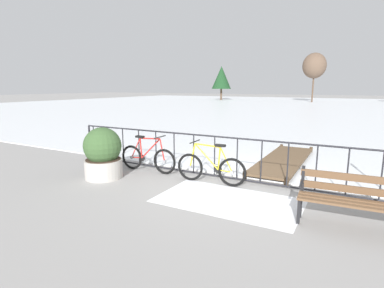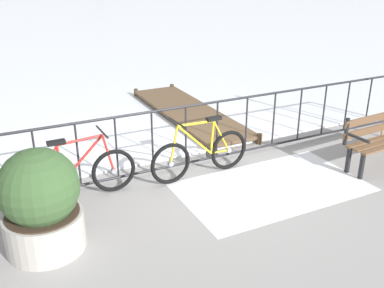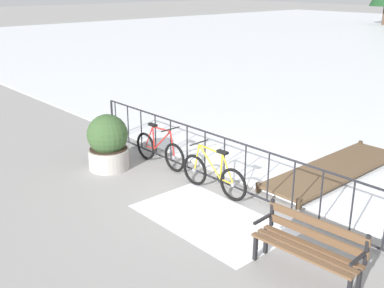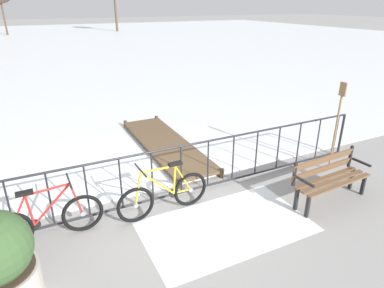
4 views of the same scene
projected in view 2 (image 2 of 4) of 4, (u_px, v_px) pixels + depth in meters
ground_plane at (201, 164)px, 7.37m from camera, size 160.00×160.00×0.00m
frozen_pond at (13, 10)px, 30.81m from camera, size 80.00×56.00×0.03m
snow_patch at (272, 187)px, 6.61m from camera, size 2.80×1.62×0.01m
railing_fence at (202, 133)px, 7.16m from camera, size 9.06×0.06×1.07m
bicycle_near_railing at (201, 154)px, 6.83m from camera, size 1.71×0.52×0.97m
bicycle_second at (77, 176)px, 6.14m from camera, size 1.71×0.52×0.97m
planter_with_shrub at (41, 203)px, 4.99m from camera, size 0.91×0.91×1.26m
wooden_dock at (189, 112)px, 9.57m from camera, size 1.10×4.06×0.20m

